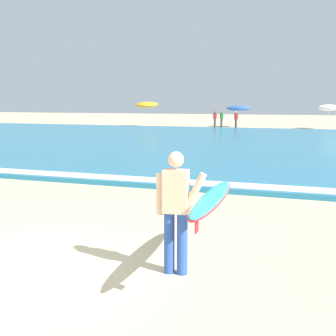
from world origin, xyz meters
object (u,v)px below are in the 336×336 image
at_px(beach_umbrella_2, 329,108).
at_px(beachgoer_near_row_mid, 215,119).
at_px(beachgoer_near_row_right, 222,119).
at_px(beach_umbrella_0, 147,105).
at_px(surfer_with_board, 194,203).
at_px(beach_umbrella_1, 239,108).
at_px(beachgoer_near_row_left, 236,119).

bearing_deg(beach_umbrella_2, beachgoer_near_row_mid, -169.13).
height_order(beach_umbrella_2, beachgoer_near_row_right, beach_umbrella_2).
distance_m(beach_umbrella_2, beachgoer_near_row_mid, 10.08).
bearing_deg(beach_umbrella_0, beachgoer_near_row_right, 1.15).
distance_m(surfer_with_board, beachgoer_near_row_right, 36.01).
relative_size(surfer_with_board, beach_umbrella_1, 1.19).
xyz_separation_m(surfer_with_board, beach_umbrella_1, (-6.23, 36.76, 0.75)).
xyz_separation_m(beach_umbrella_1, beach_umbrella_2, (8.12, -0.50, 0.10)).
distance_m(beach_umbrella_0, beachgoer_near_row_left, 9.17).
distance_m(surfer_with_board, beach_umbrella_1, 37.29).
bearing_deg(beachgoer_near_row_left, beach_umbrella_2, 14.91).
height_order(beach_umbrella_0, beachgoer_near_row_left, beach_umbrella_0).
relative_size(surfer_with_board, beach_umbrella_2, 1.23).
bearing_deg(beachgoer_near_row_right, beach_umbrella_0, -178.85).
height_order(surfer_with_board, beachgoer_near_row_right, surfer_with_board).
distance_m(beach_umbrella_2, beachgoer_near_row_right, 9.53).
distance_m(beach_umbrella_2, beachgoer_near_row_left, 8.19).
xyz_separation_m(beach_umbrella_0, beach_umbrella_2, (16.89, 1.20, -0.24)).
bearing_deg(beachgoer_near_row_left, surfer_with_board, -80.10).
xyz_separation_m(beach_umbrella_0, beachgoer_near_row_right, (7.47, 0.15, -1.28)).
bearing_deg(beach_umbrella_2, beachgoer_near_row_left, -165.09).
xyz_separation_m(surfer_with_board, beach_umbrella_2, (1.89, 36.26, 0.85)).
bearing_deg(beachgoer_near_row_mid, beach_umbrella_2, 10.87).
xyz_separation_m(beachgoer_near_row_left, beachgoer_near_row_right, (-1.56, 1.04, 0.00)).
relative_size(beach_umbrella_2, beachgoer_near_row_left, 1.41).
height_order(beach_umbrella_0, beachgoer_near_row_mid, beach_umbrella_0).
relative_size(beach_umbrella_0, beachgoer_near_row_mid, 1.59).
xyz_separation_m(beachgoer_near_row_mid, beachgoer_near_row_right, (0.43, 0.84, 0.00)).
xyz_separation_m(beach_umbrella_0, beach_umbrella_1, (8.77, 1.69, -0.33)).
xyz_separation_m(beach_umbrella_2, beachgoer_near_row_right, (-9.42, -1.05, -1.04)).
xyz_separation_m(surfer_with_board, beachgoer_near_row_mid, (-7.96, 34.37, -0.19)).
bearing_deg(beachgoer_near_row_left, beachgoer_near_row_right, 146.32).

